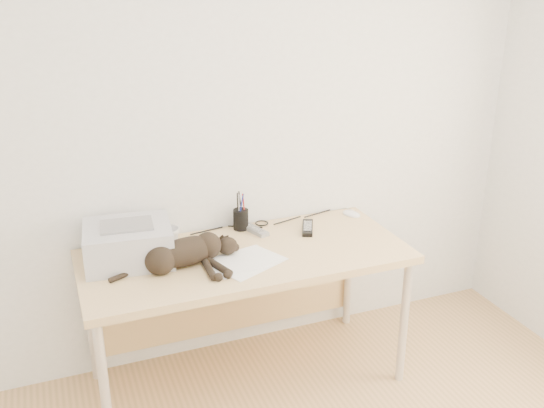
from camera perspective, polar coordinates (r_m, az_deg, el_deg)
name	(u,v)px	position (r m, az deg, el deg)	size (l,w,h in m)	color
wall_back	(221,125)	(3.12, -4.84, 7.40)	(3.50, 3.50, 0.00)	white
desk	(241,270)	(3.12, -2.98, -6.20)	(1.60, 0.70, 0.74)	#D6B57D
printer	(128,243)	(2.95, -13.38, -3.61)	(0.43, 0.38, 0.19)	silver
papers	(245,262)	(2.89, -2.57, -5.45)	(0.41, 0.34, 0.01)	white
cat	(183,254)	(2.86, -8.38, -4.71)	(0.64, 0.30, 0.14)	black
mug	(169,238)	(3.06, -9.67, -3.16)	(0.11, 0.11, 0.10)	silver
pen_cup	(241,219)	(3.23, -2.96, -1.42)	(0.08, 0.08, 0.21)	black
remote_grey	(255,230)	(3.22, -1.65, -2.45)	(0.05, 0.19, 0.02)	gray
remote_black	(308,228)	(3.24, 3.37, -2.25)	(0.05, 0.20, 0.02)	black
mouse	(351,212)	(3.46, 7.49, -0.75)	(0.07, 0.11, 0.04)	white
cable_tangle	(227,228)	(3.25, -4.28, -2.31)	(1.36, 0.08, 0.01)	black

